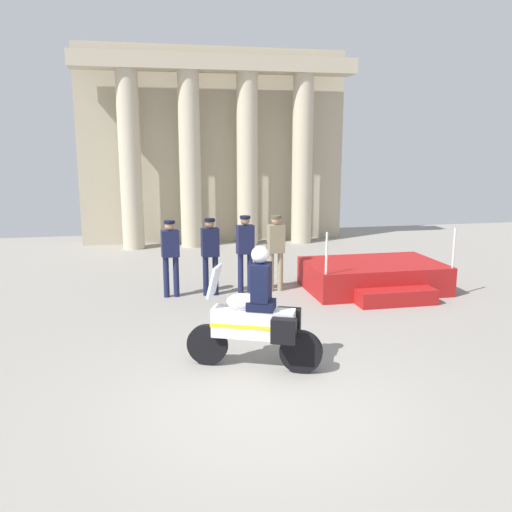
{
  "coord_description": "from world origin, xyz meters",
  "views": [
    {
      "loc": [
        -1.47,
        -6.36,
        3.31
      ],
      "look_at": [
        0.47,
        3.2,
        1.3
      ],
      "focal_mm": 37.34,
      "sensor_mm": 36.0,
      "label": 1
    }
  ],
  "objects": [
    {
      "name": "officer_in_row_3",
      "position": [
        1.38,
        5.36,
        1.05
      ],
      "size": [
        0.4,
        0.26,
        1.78
      ],
      "rotation": [
        0.0,
        0.0,
        3.26
      ],
      "color": "gray",
      "rests_on": "ground_plane"
    },
    {
      "name": "ground_plane",
      "position": [
        0.0,
        0.0,
        0.0
      ],
      "size": [
        28.92,
        28.92,
        0.0
      ],
      "primitive_type": "plane",
      "color": "gray"
    },
    {
      "name": "officer_in_row_0",
      "position": [
        -1.03,
        5.33,
        1.02
      ],
      "size": [
        0.4,
        0.26,
        1.72
      ],
      "rotation": [
        0.0,
        0.0,
        3.26
      ],
      "color": "#191E42",
      "rests_on": "ground_plane"
    },
    {
      "name": "officer_in_row_2",
      "position": [
        0.66,
        5.34,
        1.06
      ],
      "size": [
        0.4,
        0.26,
        1.79
      ],
      "rotation": [
        0.0,
        0.0,
        3.26
      ],
      "color": "#191E42",
      "rests_on": "ground_plane"
    },
    {
      "name": "colonnade_backdrop",
      "position": [
        0.9,
        11.98,
        3.48
      ],
      "size": [
        9.21,
        1.55,
        6.61
      ],
      "color": "#B6AB91",
      "rests_on": "ground_plane"
    },
    {
      "name": "officer_in_row_1",
      "position": [
        -0.15,
        5.29,
        1.04
      ],
      "size": [
        0.4,
        0.26,
        1.75
      ],
      "rotation": [
        0.0,
        0.0,
        3.26
      ],
      "color": "#141938",
      "rests_on": "ground_plane"
    },
    {
      "name": "motorcycle_with_rider",
      "position": [
        0.07,
        1.07,
        0.79
      ],
      "size": [
        1.97,
        1.04,
        1.9
      ],
      "rotation": [
        0.0,
        0.0,
        2.74
      ],
      "color": "black",
      "rests_on": "ground_plane"
    },
    {
      "name": "reviewing_stand",
      "position": [
        3.65,
        4.93,
        0.32
      ],
      "size": [
        3.12,
        2.5,
        1.56
      ],
      "color": "#A51919",
      "rests_on": "ground_plane"
    }
  ]
}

